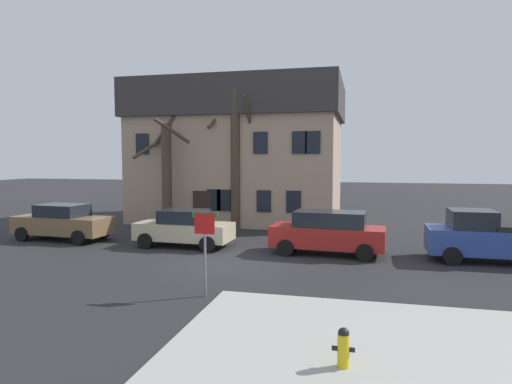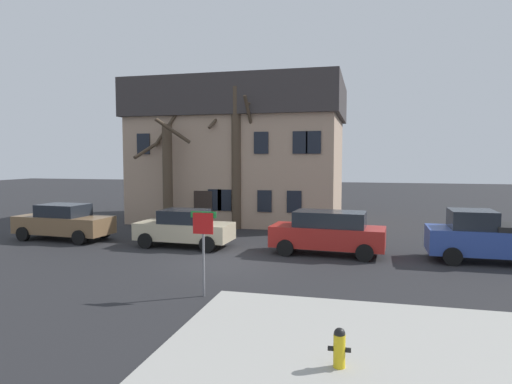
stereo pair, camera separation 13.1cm
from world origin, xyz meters
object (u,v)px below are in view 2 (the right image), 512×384
(car_red_wagon, at_px, (328,232))
(pickup_truck_blue, at_px, (496,238))
(car_brown_sedan, at_px, (64,222))
(fire_hydrant, at_px, (339,347))
(street_sign_pole, at_px, (203,237))
(building_main, at_px, (242,151))
(tree_bare_mid, at_px, (237,152))
(tree_bare_near, at_px, (167,170))
(car_beige_sedan, at_px, (184,228))

(car_red_wagon, relative_size, pickup_truck_blue, 0.93)
(car_brown_sedan, relative_size, car_red_wagon, 1.03)
(fire_hydrant, relative_size, street_sign_pole, 0.30)
(building_main, height_order, tree_bare_mid, building_main)
(tree_bare_near, relative_size, pickup_truck_blue, 1.44)
(car_brown_sedan, bearing_deg, car_beige_sedan, -1.59)
(street_sign_pole, bearing_deg, tree_bare_near, 119.49)
(tree_bare_mid, bearing_deg, building_main, 101.61)
(tree_bare_mid, height_order, street_sign_pole, tree_bare_mid)
(tree_bare_mid, bearing_deg, fire_hydrant, -67.46)
(car_beige_sedan, bearing_deg, fire_hydrant, -54.40)
(building_main, relative_size, fire_hydrant, 17.44)
(fire_hydrant, bearing_deg, tree_bare_near, 124.73)
(fire_hydrant, bearing_deg, car_brown_sedan, 142.55)
(tree_bare_near, bearing_deg, street_sign_pole, -60.51)
(fire_hydrant, bearing_deg, pickup_truck_blue, 63.18)
(car_brown_sedan, height_order, car_red_wagon, car_red_wagon)
(building_main, relative_size, car_brown_sedan, 2.66)
(car_beige_sedan, xyz_separation_m, fire_hydrant, (7.45, -10.40, -0.33))
(building_main, height_order, car_beige_sedan, building_main)
(building_main, relative_size, tree_bare_near, 1.78)
(tree_bare_near, xyz_separation_m, car_beige_sedan, (2.96, -4.60, -2.44))
(car_brown_sedan, xyz_separation_m, fire_hydrant, (13.81, -10.58, -0.37))
(building_main, height_order, pickup_truck_blue, building_main)
(car_beige_sedan, xyz_separation_m, pickup_truck_blue, (12.68, -0.06, 0.12))
(tree_bare_near, relative_size, street_sign_pole, 2.97)
(pickup_truck_blue, bearing_deg, tree_bare_mid, 154.74)
(car_red_wagon, bearing_deg, tree_bare_near, 153.03)
(tree_bare_near, relative_size, car_beige_sedan, 1.67)
(tree_bare_mid, relative_size, street_sign_pole, 3.23)
(tree_bare_near, relative_size, car_brown_sedan, 1.50)
(tree_bare_near, height_order, pickup_truck_blue, tree_bare_near)
(car_beige_sedan, distance_m, pickup_truck_blue, 12.68)
(building_main, xyz_separation_m, car_beige_sedan, (0.01, -9.63, -3.60))
(car_beige_sedan, height_order, street_sign_pole, street_sign_pole)
(fire_hydrant, bearing_deg, building_main, 110.40)
(pickup_truck_blue, height_order, street_sign_pole, street_sign_pole)
(car_red_wagon, xyz_separation_m, fire_hydrant, (1.06, -10.25, -0.43))
(tree_bare_near, relative_size, tree_bare_mid, 0.92)
(car_beige_sedan, xyz_separation_m, street_sign_pole, (3.41, -6.65, 0.89))
(car_beige_sedan, bearing_deg, street_sign_pole, -62.86)
(tree_bare_mid, distance_m, street_sign_pole, 12.70)
(fire_hydrant, height_order, street_sign_pole, street_sign_pole)
(tree_bare_near, height_order, fire_hydrant, tree_bare_near)
(car_red_wagon, bearing_deg, car_brown_sedan, 178.53)
(tree_bare_mid, height_order, car_beige_sedan, tree_bare_mid)
(tree_bare_near, bearing_deg, fire_hydrant, -55.27)
(tree_bare_mid, relative_size, car_beige_sedan, 1.81)
(tree_bare_mid, distance_m, car_beige_sedan, 6.57)
(street_sign_pole, bearing_deg, car_red_wagon, 65.36)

